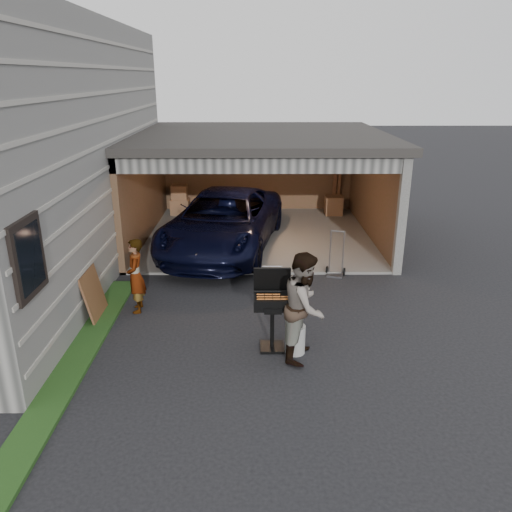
# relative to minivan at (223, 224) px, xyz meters

# --- Properties ---
(ground) EXTENTS (80.00, 80.00, 0.00)m
(ground) POSITION_rel_minivan_xyz_m (0.18, -5.20, -0.74)
(ground) COLOR black
(ground) RESTS_ON ground
(groundcover_strip) EXTENTS (0.50, 8.00, 0.06)m
(groundcover_strip) POSITION_rel_minivan_xyz_m (-2.07, -6.20, -0.71)
(groundcover_strip) COLOR #193814
(groundcover_strip) RESTS_ON ground
(garage) EXTENTS (6.80, 6.30, 2.90)m
(garage) POSITION_rel_minivan_xyz_m (0.94, 1.59, 1.13)
(garage) COLOR #605E59
(garage) RESTS_ON ground
(minivan) EXTENTS (3.39, 5.68, 1.48)m
(minivan) POSITION_rel_minivan_xyz_m (0.00, 0.00, 0.00)
(minivan) COLOR black
(minivan) RESTS_ON ground
(woman) EXTENTS (0.42, 0.58, 1.46)m
(woman) POSITION_rel_minivan_xyz_m (-1.48, -3.54, -0.01)
(woman) COLOR #99ABC0
(woman) RESTS_ON ground
(man) EXTENTS (0.91, 1.03, 1.79)m
(man) POSITION_rel_minivan_xyz_m (1.58, -5.24, 0.16)
(man) COLOR #4B2C1D
(man) RESTS_ON ground
(bbq_grill) EXTENTS (0.61, 0.54, 1.37)m
(bbq_grill) POSITION_rel_minivan_xyz_m (1.08, -4.97, 0.07)
(bbq_grill) COLOR black
(bbq_grill) RESTS_ON ground
(propane_tank) EXTENTS (0.34, 0.34, 0.49)m
(propane_tank) POSITION_rel_minivan_xyz_m (1.46, -5.13, -0.49)
(propane_tank) COLOR #B8B9B4
(propane_tank) RESTS_ON ground
(plywood_panel) EXTENTS (0.24, 0.86, 0.94)m
(plywood_panel) POSITION_rel_minivan_xyz_m (-2.22, -3.84, -0.27)
(plywood_panel) COLOR brown
(plywood_panel) RESTS_ON ground
(hand_truck) EXTENTS (0.47, 0.42, 1.07)m
(hand_truck) POSITION_rel_minivan_xyz_m (2.66, -1.73, -0.53)
(hand_truck) COLOR slate
(hand_truck) RESTS_ON ground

